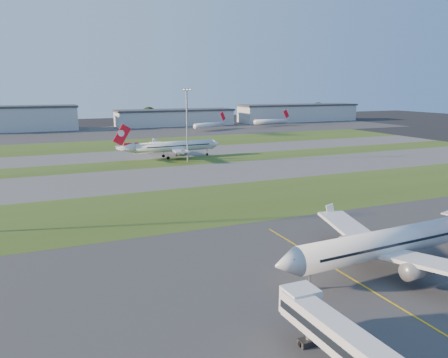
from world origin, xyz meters
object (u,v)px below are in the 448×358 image
airliner_parked (388,243)px  mini_jet_far (271,121)px  light_mast_centre (187,120)px  airliner_taxiing (174,147)px  mini_jet_near (210,125)px

airliner_parked → mini_jet_far: airliner_parked is taller
airliner_parked → light_mast_centre: 101.73m
airliner_parked → mini_jet_far: bearing=61.6°
airliner_parked → airliner_taxiing: bearing=86.0°
airliner_parked → mini_jet_near: (53.50, 207.34, -0.93)m
airliner_parked → mini_jet_near: airliner_parked is taller
mini_jet_near → light_mast_centre: bearing=-142.6°
airliner_taxiing → mini_jet_far: (101.00, 106.06, -0.94)m
airliner_parked → mini_jet_far: (102.70, 218.01, -0.93)m
mini_jet_near → light_mast_centre: 117.94m
mini_jet_near → light_mast_centre: size_ratio=1.01×
mini_jet_far → mini_jet_near: bearing=-173.5°
mini_jet_near → mini_jet_far: size_ratio=0.91×
airliner_parked → mini_jet_near: size_ratio=1.47×
mini_jet_near → mini_jet_far: bearing=-15.2°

